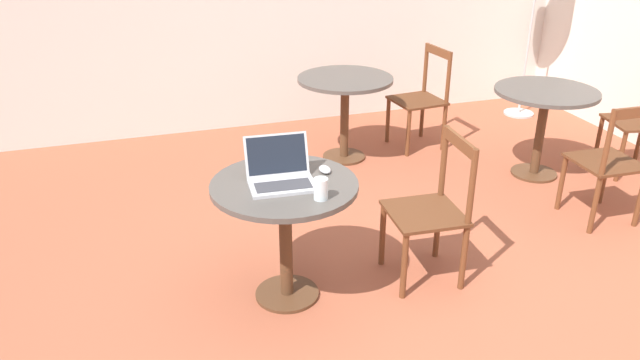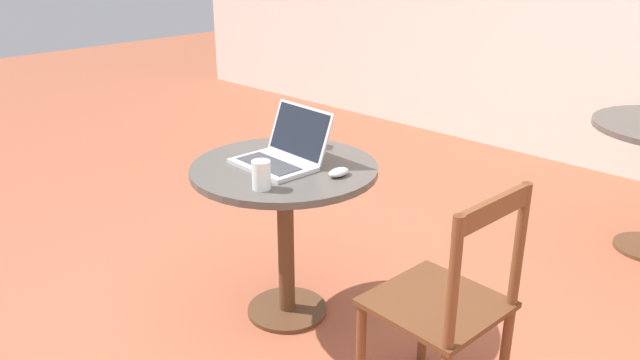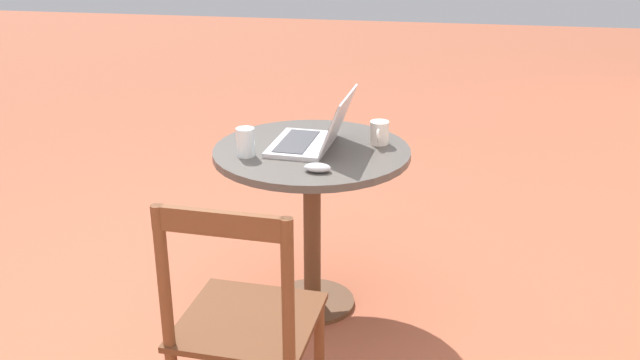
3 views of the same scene
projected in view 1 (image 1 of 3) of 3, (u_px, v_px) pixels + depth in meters
name	position (u px, v px, depth m)	size (l,w,h in m)	color
ground_plane	(380.00, 317.00, 3.41)	(16.00, 16.00, 0.00)	#9E5138
cafe_table_near	(285.00, 206.00, 3.35)	(0.79, 0.79, 0.72)	#51331E
cafe_table_mid	(544.00, 107.00, 4.86)	(0.79, 0.79, 0.72)	#51331E
cafe_table_far	(345.00, 93.00, 5.18)	(0.79, 0.79, 0.72)	#51331E
chair_near_right	(432.00, 211.00, 3.60)	(0.44, 0.44, 0.88)	brown
chair_mid_front	(611.00, 163.00, 4.22)	(0.43, 0.43, 0.88)	brown
chair_far_right	(422.00, 99.00, 5.50)	(0.45, 0.45, 0.88)	brown
laptop	(281.00, 175.00, 3.27)	(0.36, 0.33, 0.23)	#B7B7BC
mouse	(325.00, 169.00, 3.41)	(0.06, 0.10, 0.03)	#B7B7BC
mug	(254.00, 159.00, 3.47)	(0.12, 0.08, 0.09)	silver
drinking_glass	(321.00, 189.00, 3.10)	(0.07, 0.07, 0.11)	silver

